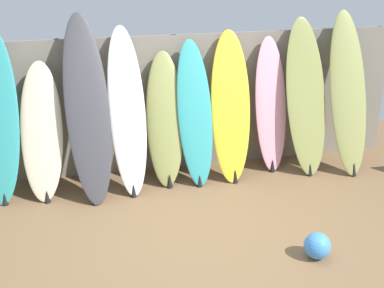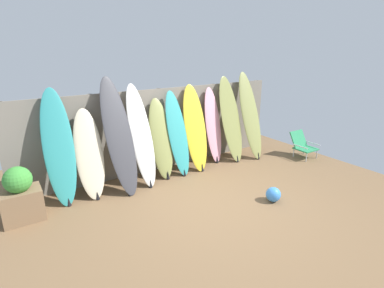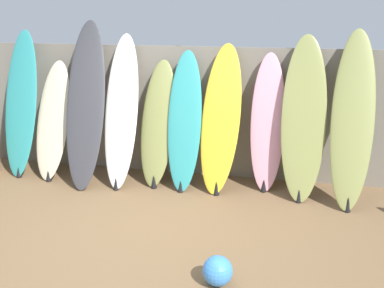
# 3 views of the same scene
# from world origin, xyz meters

# --- Properties ---
(ground) EXTENTS (7.68, 7.68, 0.00)m
(ground) POSITION_xyz_m (0.00, 0.00, 0.00)
(ground) COLOR brown
(fence_back) EXTENTS (6.08, 0.11, 1.80)m
(fence_back) POSITION_xyz_m (-0.00, 2.01, 0.90)
(fence_back) COLOR gray
(fence_back) RESTS_ON ground
(surfboard_teal_0) EXTENTS (0.56, 0.65, 2.00)m
(surfboard_teal_0) POSITION_xyz_m (-2.17, 1.59, 0.99)
(surfboard_teal_0) COLOR teal
(surfboard_teal_0) RESTS_ON ground
(surfboard_cream_1) EXTENTS (0.56, 0.70, 1.60)m
(surfboard_cream_1) POSITION_xyz_m (-1.68, 1.56, 0.79)
(surfboard_cream_1) COLOR beige
(surfboard_cream_1) RESTS_ON ground
(surfboard_charcoal_2) EXTENTS (0.58, 0.90, 2.14)m
(surfboard_charcoal_2) POSITION_xyz_m (-1.14, 1.47, 1.06)
(surfboard_charcoal_2) COLOR #38383D
(surfboard_charcoal_2) RESTS_ON ground
(surfboard_white_3) EXTENTS (0.46, 0.81, 1.97)m
(surfboard_white_3) POSITION_xyz_m (-0.67, 1.54, 0.98)
(surfboard_white_3) COLOR white
(surfboard_white_3) RESTS_ON ground
(surfboard_olive_4) EXTENTS (0.53, 0.67, 1.64)m
(surfboard_olive_4) POSITION_xyz_m (-0.19, 1.62, 0.81)
(surfboard_olive_4) COLOR olive
(surfboard_olive_4) RESTS_ON ground
(surfboard_teal_5) EXTENTS (0.46, 0.65, 1.77)m
(surfboard_teal_5) POSITION_xyz_m (0.18, 1.57, 0.87)
(surfboard_teal_5) COLOR teal
(surfboard_teal_5) RESTS_ON ground
(surfboard_yellow_6) EXTENTS (0.58, 0.73, 1.87)m
(surfboard_yellow_6) POSITION_xyz_m (0.65, 1.59, 0.92)
(surfboard_yellow_6) COLOR yellow
(surfboard_yellow_6) RESTS_ON ground
(surfboard_pink_7) EXTENTS (0.46, 0.46, 1.76)m
(surfboard_pink_7) POSITION_xyz_m (1.24, 1.71, 0.86)
(surfboard_pink_7) COLOR pink
(surfboard_pink_7) RESTS_ON ground
(surfboard_olive_8) EXTENTS (0.57, 0.71, 1.99)m
(surfboard_olive_8) POSITION_xyz_m (1.68, 1.59, 0.98)
(surfboard_olive_8) COLOR olive
(surfboard_olive_8) RESTS_ON ground
(surfboard_olive_9) EXTENTS (0.54, 0.88, 2.07)m
(surfboard_olive_9) POSITION_xyz_m (2.23, 1.52, 1.02)
(surfboard_olive_9) COLOR olive
(surfboard_olive_9) RESTS_ON ground
(beach_chair) EXTENTS (0.50, 0.58, 0.63)m
(beach_chair) POSITION_xyz_m (3.29, 0.71, 0.32)
(beach_chair) COLOR silver
(beach_chair) RESTS_ON ground
(planter_box) EXTENTS (0.60, 0.45, 0.90)m
(planter_box) POSITION_xyz_m (-2.86, 1.29, 0.41)
(planter_box) COLOR #846647
(planter_box) RESTS_ON ground
(beach_ball) EXTENTS (0.27, 0.27, 0.27)m
(beach_ball) POSITION_xyz_m (0.93, -0.50, 0.13)
(beach_ball) COLOR #3F8CE5
(beach_ball) RESTS_ON ground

